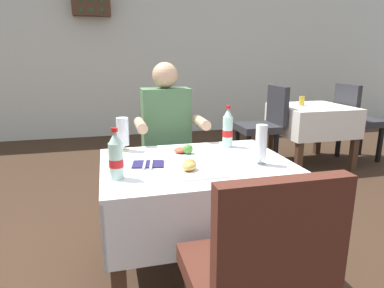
{
  "coord_description": "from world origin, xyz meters",
  "views": [
    {
      "loc": [
        -0.36,
        -1.83,
        1.3
      ],
      "look_at": [
        0.11,
        0.03,
        0.8
      ],
      "focal_mm": 31.71,
      "sensor_mm": 36.0,
      "label": 1
    }
  ],
  "objects_px": {
    "cola_bottle_primary": "(228,129)",
    "background_chair_left": "(264,122)",
    "napkin_cutlery_set": "(148,164)",
    "main_dining_table": "(196,191)",
    "cola_bottle_secondary": "(116,157)",
    "beer_glass_middle": "(261,145)",
    "wall_bottle_rack": "(91,1)",
    "chair_far_diner_seat": "(170,153)",
    "chair_near_camera_side": "(255,275)",
    "beer_glass_left": "(123,134)",
    "background_dining_table": "(311,121)",
    "seated_diner_far": "(168,137)",
    "background_table_tumbler": "(302,101)",
    "background_chair_right": "(356,117)",
    "plate_far_diner": "(182,152)",
    "plate_near_camera": "(195,168)"
  },
  "relations": [
    {
      "from": "main_dining_table",
      "to": "plate_far_diner",
      "type": "distance_m",
      "value": 0.25
    },
    {
      "from": "beer_glass_middle",
      "to": "plate_far_diner",
      "type": "bearing_deg",
      "value": 142.39
    },
    {
      "from": "background_table_tumbler",
      "to": "beer_glass_left",
      "type": "bearing_deg",
      "value": -145.11
    },
    {
      "from": "chair_far_diner_seat",
      "to": "plate_far_diner",
      "type": "xyz_separation_m",
      "value": [
        -0.05,
        -0.65,
        0.18
      ]
    },
    {
      "from": "chair_far_diner_seat",
      "to": "chair_near_camera_side",
      "type": "relative_size",
      "value": 1.0
    },
    {
      "from": "napkin_cutlery_set",
      "to": "cola_bottle_secondary",
      "type": "bearing_deg",
      "value": -133.77
    },
    {
      "from": "chair_near_camera_side",
      "to": "beer_glass_left",
      "type": "height_order",
      "value": "chair_near_camera_side"
    },
    {
      "from": "main_dining_table",
      "to": "cola_bottle_secondary",
      "type": "xyz_separation_m",
      "value": [
        -0.44,
        -0.16,
        0.28
      ]
    },
    {
      "from": "cola_bottle_primary",
      "to": "background_chair_right",
      "type": "bearing_deg",
      "value": 34.05
    },
    {
      "from": "napkin_cutlery_set",
      "to": "background_chair_left",
      "type": "height_order",
      "value": "background_chair_left"
    },
    {
      "from": "plate_near_camera",
      "to": "background_chair_left",
      "type": "xyz_separation_m",
      "value": [
        1.36,
        1.98,
        -0.19
      ]
    },
    {
      "from": "background_table_tumbler",
      "to": "chair_near_camera_side",
      "type": "bearing_deg",
      "value": -124.14
    },
    {
      "from": "beer_glass_left",
      "to": "cola_bottle_secondary",
      "type": "relative_size",
      "value": 0.83
    },
    {
      "from": "chair_near_camera_side",
      "to": "wall_bottle_rack",
      "type": "height_order",
      "value": "wall_bottle_rack"
    },
    {
      "from": "beer_glass_left",
      "to": "cola_bottle_secondary",
      "type": "height_order",
      "value": "cola_bottle_secondary"
    },
    {
      "from": "main_dining_table",
      "to": "seated_diner_far",
      "type": "bearing_deg",
      "value": 93.22
    },
    {
      "from": "cola_bottle_primary",
      "to": "cola_bottle_secondary",
      "type": "bearing_deg",
      "value": -148.82
    },
    {
      "from": "napkin_cutlery_set",
      "to": "background_table_tumbler",
      "type": "bearing_deg",
      "value": 41.75
    },
    {
      "from": "seated_diner_far",
      "to": "background_dining_table",
      "type": "height_order",
      "value": "seated_diner_far"
    },
    {
      "from": "wall_bottle_rack",
      "to": "chair_near_camera_side",
      "type": "bearing_deg",
      "value": -82.73
    },
    {
      "from": "background_dining_table",
      "to": "background_chair_left",
      "type": "distance_m",
      "value": 0.63
    },
    {
      "from": "chair_near_camera_side",
      "to": "plate_near_camera",
      "type": "distance_m",
      "value": 0.67
    },
    {
      "from": "napkin_cutlery_set",
      "to": "background_table_tumbler",
      "type": "xyz_separation_m",
      "value": [
        2.09,
        1.87,
        0.05
      ]
    },
    {
      "from": "cola_bottle_primary",
      "to": "background_dining_table",
      "type": "bearing_deg",
      "value": 43.0
    },
    {
      "from": "beer_glass_middle",
      "to": "cola_bottle_primary",
      "type": "xyz_separation_m",
      "value": [
        -0.04,
        0.41,
        0.01
      ]
    },
    {
      "from": "background_table_tumbler",
      "to": "wall_bottle_rack",
      "type": "xyz_separation_m",
      "value": [
        -2.42,
        2.0,
        1.32
      ]
    },
    {
      "from": "background_table_tumbler",
      "to": "background_chair_left",
      "type": "bearing_deg",
      "value": -172.17
    },
    {
      "from": "beer_glass_middle",
      "to": "cola_bottle_primary",
      "type": "height_order",
      "value": "cola_bottle_primary"
    },
    {
      "from": "background_dining_table",
      "to": "background_chair_right",
      "type": "xyz_separation_m",
      "value": [
        0.63,
        -0.0,
        0.02
      ]
    },
    {
      "from": "cola_bottle_secondary",
      "to": "background_dining_table",
      "type": "height_order",
      "value": "cola_bottle_secondary"
    },
    {
      "from": "beer_glass_left",
      "to": "background_table_tumbler",
      "type": "distance_m",
      "value": 2.69
    },
    {
      "from": "background_table_tumbler",
      "to": "wall_bottle_rack",
      "type": "relative_size",
      "value": 0.2
    },
    {
      "from": "chair_far_diner_seat",
      "to": "beer_glass_middle",
      "type": "distance_m",
      "value": 1.03
    },
    {
      "from": "napkin_cutlery_set",
      "to": "main_dining_table",
      "type": "bearing_deg",
      "value": -3.69
    },
    {
      "from": "beer_glass_middle",
      "to": "wall_bottle_rack",
      "type": "height_order",
      "value": "wall_bottle_rack"
    },
    {
      "from": "chair_near_camera_side",
      "to": "background_table_tumbler",
      "type": "xyz_separation_m",
      "value": [
        1.83,
        2.69,
        0.22
      ]
    },
    {
      "from": "main_dining_table",
      "to": "background_chair_right",
      "type": "relative_size",
      "value": 1.08
    },
    {
      "from": "main_dining_table",
      "to": "wall_bottle_rack",
      "type": "xyz_separation_m",
      "value": [
        -0.6,
        3.89,
        1.55
      ]
    },
    {
      "from": "main_dining_table",
      "to": "wall_bottle_rack",
      "type": "distance_m",
      "value": 4.23
    },
    {
      "from": "cola_bottle_primary",
      "to": "background_chair_left",
      "type": "xyz_separation_m",
      "value": [
        1.02,
        1.54,
        -0.29
      ]
    },
    {
      "from": "cola_bottle_primary",
      "to": "seated_diner_far",
      "type": "bearing_deg",
      "value": 127.59
    },
    {
      "from": "cola_bottle_primary",
      "to": "background_chair_right",
      "type": "xyz_separation_m",
      "value": [
        2.28,
        1.54,
        -0.29
      ]
    },
    {
      "from": "cola_bottle_secondary",
      "to": "seated_diner_far",
      "type": "bearing_deg",
      "value": 64.88
    },
    {
      "from": "plate_far_diner",
      "to": "napkin_cutlery_set",
      "type": "xyz_separation_m",
      "value": [
        -0.22,
        -0.14,
        -0.01
      ]
    },
    {
      "from": "plate_near_camera",
      "to": "wall_bottle_rack",
      "type": "distance_m",
      "value": 4.31
    },
    {
      "from": "beer_glass_left",
      "to": "beer_glass_middle",
      "type": "xyz_separation_m",
      "value": [
        0.71,
        -0.48,
        0.0
      ]
    },
    {
      "from": "chair_far_diner_seat",
      "to": "background_dining_table",
      "type": "relative_size",
      "value": 1.16
    },
    {
      "from": "beer_glass_left",
      "to": "background_chair_left",
      "type": "xyz_separation_m",
      "value": [
        1.69,
        1.47,
        -0.28
      ]
    },
    {
      "from": "chair_far_diner_seat",
      "to": "cola_bottle_primary",
      "type": "distance_m",
      "value": 0.67
    },
    {
      "from": "cola_bottle_secondary",
      "to": "wall_bottle_rack",
      "type": "bearing_deg",
      "value": 92.21
    }
  ]
}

